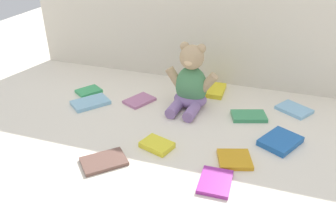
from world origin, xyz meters
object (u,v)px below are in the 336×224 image
Objects in this scene: book_case_6 at (214,90)px; book_case_1 at (280,141)px; teddy_bear at (191,84)px; book_case_11 at (90,103)px; book_case_10 at (157,145)px; book_case_5 at (139,100)px; book_case_2 at (104,161)px; book_case_8 at (89,91)px; book_case_9 at (235,159)px; book_case_4 at (215,182)px; book_case_7 at (249,116)px; book_case_0 at (294,109)px.

book_case_1 is at bearing 131.74° from book_case_6.
teddy_bear is 1.81× the size of book_case_11.
book_case_11 is (-0.35, 0.19, -0.00)m from book_case_10.
book_case_2 is at bearing -56.99° from book_case_5.
book_case_8 and book_case_11 have the same top height.
book_case_2 is (-0.49, -0.27, -0.00)m from book_case_1.
book_case_9 is (0.42, -0.26, 0.00)m from book_case_5.
book_case_9 is (0.03, 0.12, 0.00)m from book_case_4.
book_case_11 is (-0.56, 0.30, 0.00)m from book_case_4.
book_case_6 reaches higher than book_case_7.
book_case_1 is at bearing 23.48° from book_case_0.
teddy_bear is 0.46m from book_case_4.
teddy_bear is 0.39m from book_case_1.
book_case_6 is 0.51m from book_case_11.
book_case_5 is 0.49m from book_case_9.
book_case_2 is 1.05× the size of book_case_7.
book_case_6 is (-0.12, 0.56, 0.00)m from book_case_4.
book_case_4 is at bearing -18.98° from book_case_5.
book_case_4 is at bearing 101.14° from book_case_6.
book_case_7 is at bearing -1.12° from teddy_bear.
book_case_11 reaches higher than book_case_4.
book_case_10 is (0.17, -0.27, 0.00)m from book_case_5.
book_case_10 is at bearing -31.62° from book_case_5.
book_case_4 is at bearing 86.19° from book_case_1.
book_case_1 is 0.56m from book_case_2.
book_case_5 is at bearing 30.73° from book_case_8.
book_case_7 is 1.26× the size of book_case_9.
book_case_0 is at bearing -71.15° from book_case_1.
book_case_8 is at bearing 171.12° from book_case_2.
book_case_10 is 0.40m from book_case_11.
book_case_4 is 1.15× the size of book_case_10.
book_case_1 is at bearing 23.10° from book_case_8.
book_case_6 is 1.36× the size of book_case_8.
book_case_7 reaches higher than book_case_8.
book_case_4 is at bearing -169.84° from book_case_11.
book_case_10 is at bearing -170.33° from book_case_11.
book_case_6 is at bearing 1.49° from book_case_9.
book_case_6 is (0.06, 0.15, -0.08)m from teddy_bear.
teddy_bear is 0.46m from book_case_2.
book_case_4 is at bearing -61.85° from teddy_bear.
book_case_1 is at bearing 129.59° from book_case_10.
teddy_bear is 0.24m from book_case_7.
book_case_2 is 0.40m from book_case_5.
book_case_6 is at bearing 60.05° from book_case_5.
book_case_6 is at bearing 71.08° from teddy_bear.
teddy_bear is at bearing -125.22° from book_case_11.
book_case_7 is (0.43, 0.01, 0.00)m from book_case_5.
book_case_7 is (0.38, 0.40, 0.00)m from book_case_2.
book_case_5 is (-0.54, 0.12, -0.00)m from book_case_1.
book_case_4 is (-0.16, -0.25, -0.00)m from book_case_1.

